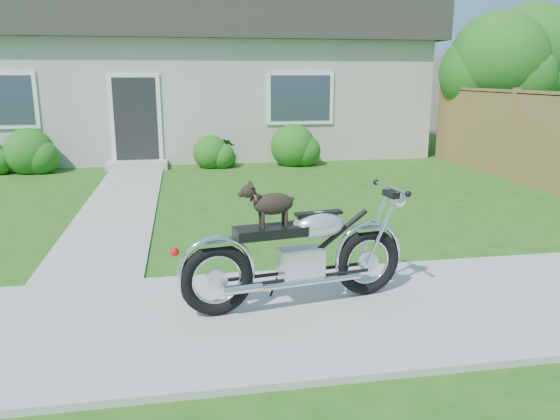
# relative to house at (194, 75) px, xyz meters

# --- Properties ---
(ground) EXTENTS (80.00, 80.00, 0.00)m
(ground) POSITION_rel_house_xyz_m (0.00, -11.99, -2.16)
(ground) COLOR #235114
(ground) RESTS_ON ground
(sidewalk) EXTENTS (24.00, 2.20, 0.04)m
(sidewalk) POSITION_rel_house_xyz_m (0.00, -11.99, -2.14)
(sidewalk) COLOR #9E9B93
(sidewalk) RESTS_ON ground
(walkway) EXTENTS (1.20, 8.00, 0.03)m
(walkway) POSITION_rel_house_xyz_m (-1.50, -6.99, -2.14)
(walkway) COLOR #9E9B93
(walkway) RESTS_ON ground
(house) EXTENTS (12.60, 7.03, 4.50)m
(house) POSITION_rel_house_xyz_m (0.00, 0.00, 0.00)
(house) COLOR beige
(house) RESTS_ON ground
(fence) EXTENTS (0.12, 6.62, 1.90)m
(fence) POSITION_rel_house_xyz_m (6.30, -6.24, -1.22)
(fence) COLOR olive
(fence) RESTS_ON ground
(tree_near) EXTENTS (2.49, 2.41, 3.70)m
(tree_near) POSITION_rel_house_xyz_m (7.48, -3.80, 0.21)
(tree_near) COLOR #3D2B1C
(tree_near) RESTS_ON ground
(tree_far) EXTENTS (2.72, 2.68, 4.11)m
(tree_far) POSITION_rel_house_xyz_m (9.33, -2.31, 0.47)
(tree_far) COLOR #3D2B1C
(tree_far) RESTS_ON ground
(shrub_row) EXTENTS (7.92, 1.09, 1.09)m
(shrub_row) POSITION_rel_house_xyz_m (-1.23, -3.49, -1.73)
(shrub_row) COLOR #215F19
(shrub_row) RESTS_ON ground
(potted_plant_left) EXTENTS (0.72, 0.75, 0.65)m
(potted_plant_left) POSITION_rel_house_xyz_m (-3.51, -3.44, -1.83)
(potted_plant_left) COLOR #225717
(potted_plant_left) RESTS_ON ground
(potted_plant_right) EXTENTS (0.54, 0.54, 0.68)m
(potted_plant_right) POSITION_rel_house_xyz_m (0.66, -3.44, -1.82)
(potted_plant_right) COLOR #32651C
(potted_plant_right) RESTS_ON ground
(motorcycle_with_dog) EXTENTS (2.22, 0.68, 1.18)m
(motorcycle_with_dog) POSITION_rel_house_xyz_m (0.60, -11.83, -1.60)
(motorcycle_with_dog) COLOR black
(motorcycle_with_dog) RESTS_ON sidewalk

